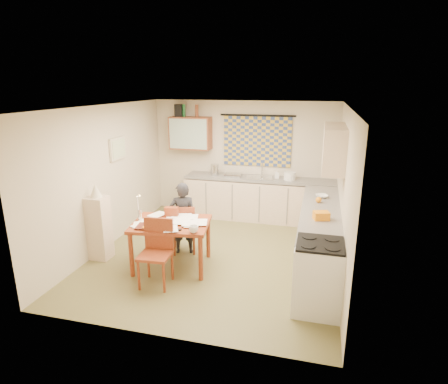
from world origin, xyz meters
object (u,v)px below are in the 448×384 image
(counter_right, at_px, (319,238))
(stove, at_px, (318,277))
(person, at_px, (183,218))
(chair_far, at_px, (184,237))
(counter_back, at_px, (262,199))
(shelf_stand, at_px, (99,228))
(dining_table, at_px, (172,244))

(counter_right, xyz_separation_m, stove, (0.00, -1.35, 0.02))
(counter_right, relative_size, person, 2.34)
(counter_right, bearing_deg, chair_far, -176.74)
(counter_back, xyz_separation_m, stove, (1.23, -3.19, 0.02))
(chair_far, bearing_deg, shelf_stand, 4.87)
(counter_right, bearing_deg, person, -176.23)
(counter_back, relative_size, person, 2.62)
(dining_table, bearing_deg, shelf_stand, 172.30)
(dining_table, relative_size, chair_far, 1.50)
(counter_right, bearing_deg, dining_table, -162.99)
(chair_far, relative_size, shelf_stand, 0.81)
(stove, distance_m, shelf_stand, 3.60)
(person, bearing_deg, stove, 135.53)
(counter_back, distance_m, shelf_stand, 3.44)
(counter_back, distance_m, person, 2.25)
(dining_table, relative_size, person, 1.03)
(counter_right, distance_m, chair_far, 2.28)
(counter_right, relative_size, stove, 3.13)
(counter_back, xyz_separation_m, shelf_stand, (-2.31, -2.55, 0.09))
(dining_table, bearing_deg, counter_right, 8.50)
(chair_far, height_order, shelf_stand, shelf_stand)
(stove, bearing_deg, chair_far, 151.72)
(person, xyz_separation_m, shelf_stand, (-1.27, -0.56, -0.09))
(person, bearing_deg, chair_far, -108.74)
(counter_back, bearing_deg, person, -117.79)
(stove, height_order, dining_table, stove)
(counter_back, xyz_separation_m, person, (-1.05, -1.98, 0.18))
(chair_far, xyz_separation_m, person, (-0.00, -0.02, 0.36))
(counter_right, height_order, chair_far, counter_right)
(chair_far, bearing_deg, person, 68.04)
(person, bearing_deg, counter_right, 167.17)
(stove, bearing_deg, shelf_stand, 169.76)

